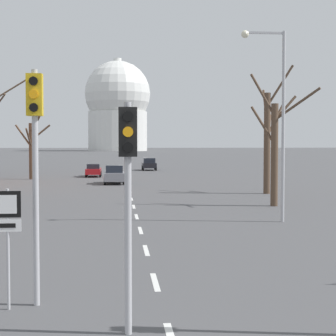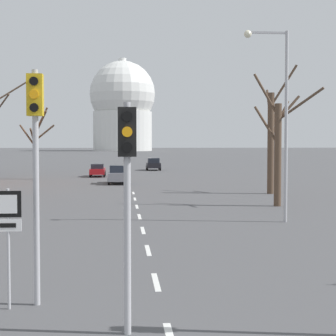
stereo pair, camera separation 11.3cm
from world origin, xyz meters
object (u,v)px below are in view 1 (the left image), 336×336
(street_lamp_right, at_px, (276,107))
(sedan_mid_centre, at_px, (149,164))
(traffic_signal_centre_tall, at_px, (128,173))
(route_sign_post, at_px, (8,227))
(traffic_signal_near_left, at_px, (35,142))
(sedan_near_right, at_px, (94,170))
(sedan_near_left, at_px, (114,174))

(street_lamp_right, xyz_separation_m, sedan_mid_centre, (-3.00, 50.66, -4.63))
(traffic_signal_centre_tall, relative_size, route_sign_post, 1.66)
(traffic_signal_near_left, xyz_separation_m, sedan_near_right, (-0.61, 49.61, -3.05))
(sedan_near_right, xyz_separation_m, sedan_mid_centre, (7.03, 13.95, 0.11))
(traffic_signal_centre_tall, distance_m, sedan_near_right, 51.91)
(sedan_near_left, bearing_deg, traffic_signal_centre_tall, -89.50)
(sedan_near_left, bearing_deg, sedan_near_right, 102.02)
(traffic_signal_near_left, distance_m, sedan_mid_centre, 63.96)
(traffic_signal_near_left, xyz_separation_m, sedan_mid_centre, (6.43, 63.56, -2.94))
(traffic_signal_near_left, height_order, sedan_mid_centre, traffic_signal_near_left)
(street_lamp_right, bearing_deg, traffic_signal_near_left, -126.14)
(traffic_signal_centre_tall, relative_size, street_lamp_right, 0.51)
(traffic_signal_centre_tall, height_order, street_lamp_right, street_lamp_right)
(sedan_mid_centre, bearing_deg, traffic_signal_centre_tall, -93.78)
(sedan_near_right, bearing_deg, sedan_mid_centre, 63.25)
(sedan_near_right, relative_size, sedan_mid_centre, 1.09)
(traffic_signal_centre_tall, height_order, route_sign_post, traffic_signal_centre_tall)
(traffic_signal_centre_tall, relative_size, sedan_near_right, 1.05)
(traffic_signal_centre_tall, xyz_separation_m, route_sign_post, (-2.67, 1.88, -1.32))
(traffic_signal_near_left, xyz_separation_m, route_sign_post, (-0.59, -0.29, -1.90))
(street_lamp_right, bearing_deg, sedan_near_right, 105.28)
(sedan_near_left, bearing_deg, sedan_mid_centre, 79.29)
(traffic_signal_near_left, xyz_separation_m, sedan_near_left, (1.72, 38.68, -2.94))
(route_sign_post, relative_size, street_lamp_right, 0.30)
(traffic_signal_centre_tall, bearing_deg, street_lamp_right, 64.03)
(route_sign_post, bearing_deg, sedan_near_left, 86.61)
(street_lamp_right, relative_size, sedan_mid_centre, 2.26)
(traffic_signal_centre_tall, bearing_deg, sedan_mid_centre, 86.22)
(route_sign_post, height_order, street_lamp_right, street_lamp_right)
(traffic_signal_centre_tall, relative_size, sedan_mid_centre, 1.14)
(traffic_signal_centre_tall, bearing_deg, sedan_near_right, 92.97)
(traffic_signal_near_left, relative_size, street_lamp_right, 0.60)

